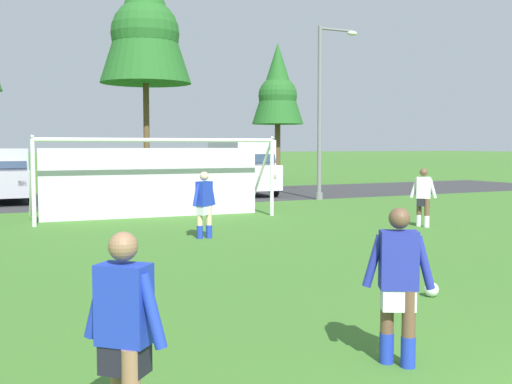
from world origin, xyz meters
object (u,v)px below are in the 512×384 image
object	(u,v)px
player_winger_right	(423,197)
player_striker_near	(125,341)
soccer_goal	(155,177)
player_defender_far	(204,205)
parked_car_slot_center_right	(154,173)
player_winger_left	(398,287)
parked_car_slot_center_left	(2,175)
parked_car_slot_right	(241,166)
street_lamp	(323,110)
parked_car_slot_center	(88,173)
soccer_ball	(431,289)

from	to	relation	value
player_winger_right	player_striker_near	bearing A→B (deg)	-140.12
soccer_goal	player_defender_far	bearing A→B (deg)	-93.27
parked_car_slot_center_right	player_winger_left	bearing A→B (deg)	-100.94
parked_car_slot_center_left	parked_car_slot_right	distance (m)	10.33
player_defender_far	parked_car_slot_right	size ratio (longest dim) A/B	0.33
parked_car_slot_right	street_lamp	size ratio (longest dim) A/B	0.68
parked_car_slot_center_left	parked_car_slot_center	bearing A→B (deg)	0.65
soccer_goal	parked_car_slot_right	size ratio (longest dim) A/B	1.53
parked_car_slot_center	parked_car_slot_center_right	size ratio (longest dim) A/B	1.01
parked_car_slot_center	soccer_goal	bearing A→B (deg)	-87.29
player_striker_near	parked_car_slot_center_left	xyz separation A→B (m)	(1.05, 22.66, 0.29)
soccer_goal	parked_car_slot_right	world-z (taller)	soccer_goal
soccer_goal	street_lamp	bearing A→B (deg)	22.30
player_defender_far	parked_car_slot_center_right	bearing A→B (deg)	78.17
player_defender_far	parked_car_slot_center	distance (m)	12.93
player_winger_right	parked_car_slot_center_right	size ratio (longest dim) A/B	0.35
player_striker_near	parked_car_slot_center_right	size ratio (longest dim) A/B	0.35
player_defender_far	parked_car_slot_right	bearing A→B (deg)	60.92
soccer_goal	street_lamp	world-z (taller)	street_lamp
soccer_ball	player_defender_far	world-z (taller)	player_defender_far
soccer_ball	player_striker_near	world-z (taller)	player_striker_near
player_winger_left	player_winger_right	bearing A→B (deg)	47.32
player_winger_left	street_lamp	size ratio (longest dim) A/B	0.23
soccer_ball	player_defender_far	bearing A→B (deg)	96.33
parked_car_slot_center_left	player_defender_far	bearing A→B (deg)	-74.68
soccer_goal	player_winger_left	xyz separation A→B (m)	(-1.87, -14.02, -0.47)
player_winger_right	parked_car_slot_center	xyz separation A→B (m)	(-6.44, 13.59, 0.29)
soccer_ball	player_defender_far	distance (m)	7.21
soccer_ball	player_winger_left	distance (m)	3.27
player_winger_right	parked_car_slot_center_left	size ratio (longest dim) A/B	0.36
soccer_ball	parked_car_slot_right	world-z (taller)	parked_car_slot_right
player_winger_right	parked_car_slot_center_right	bearing A→B (deg)	106.81
player_striker_near	parked_car_slot_center	size ratio (longest dim) A/B	0.35
soccer_goal	parked_car_slot_center_left	xyz separation A→B (m)	(-3.80, 8.12, -0.18)
player_winger_left	player_winger_right	size ratio (longest dim) A/B	1.00
parked_car_slot_right	parked_car_slot_center_right	bearing A→B (deg)	-177.20
soccer_goal	player_striker_near	xyz separation A→B (m)	(-4.85, -14.54, -0.47)
player_striker_near	player_winger_right	distance (m)	14.21
street_lamp	soccer_goal	bearing A→B (deg)	-157.70
player_striker_near	street_lamp	size ratio (longest dim) A/B	0.23
player_winger_left	player_striker_near	bearing A→B (deg)	-170.03
player_winger_left	parked_car_slot_center	bearing A→B (deg)	86.18
parked_car_slot_center_right	parked_car_slot_right	size ratio (longest dim) A/B	0.95
soccer_goal	soccer_ball	bearing A→B (deg)	-87.50
player_striker_near	player_winger_right	xyz separation A→B (m)	(10.91, 9.11, 0.00)
street_lamp	player_winger_left	bearing A→B (deg)	-120.51
soccer_ball	parked_car_slot_center_right	world-z (taller)	parked_car_slot_center_right
soccer_goal	parked_car_slot_center	bearing A→B (deg)	92.71
soccer_goal	player_striker_near	distance (m)	15.34
parked_car_slot_center	player_winger_right	bearing A→B (deg)	-64.65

